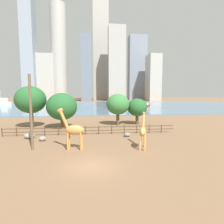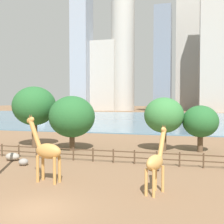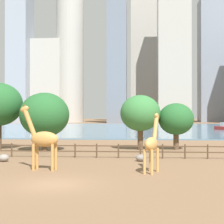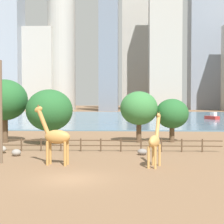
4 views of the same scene
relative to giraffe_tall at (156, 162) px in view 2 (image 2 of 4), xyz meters
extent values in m
plane|color=brown|center=(-5.79, 75.60, -1.98)|extent=(400.00, 400.00, 0.00)
cube|color=slate|center=(-5.79, 72.60, -1.88)|extent=(180.00, 86.00, 0.20)
cylinder|color=tan|center=(-0.07, 0.56, -1.14)|extent=(0.25, 0.25, 1.67)
cylinder|color=tan|center=(0.41, 0.38, -1.14)|extent=(0.25, 0.25, 1.67)
cylinder|color=tan|center=(-0.51, -0.66, -1.14)|extent=(0.25, 0.25, 1.67)
cylinder|color=tan|center=(-0.02, -0.83, -1.14)|extent=(0.25, 0.25, 1.67)
ellipsoid|color=tan|center=(-0.05, -0.14, -0.02)|extent=(1.32, 1.99, 0.97)
cylinder|color=tan|center=(0.29, 0.81, 1.04)|extent=(0.59, 0.96, 1.84)
ellipsoid|color=tan|center=(0.40, 1.11, 1.91)|extent=(0.52, 0.75, 0.57)
cone|color=brown|center=(0.33, 1.13, 2.19)|extent=(0.11, 0.11, 0.18)
cone|color=brown|center=(0.47, 1.08, 2.19)|extent=(0.11, 0.11, 0.18)
cylinder|color=#C18C47|center=(-8.41, 0.25, -1.03)|extent=(0.26, 0.26, 1.90)
cylinder|color=#C18C47|center=(-8.31, 0.83, -1.03)|extent=(0.26, 0.26, 1.90)
cylinder|color=#C18C47|center=(-6.96, -0.01, -1.03)|extent=(0.26, 0.26, 1.90)
cylinder|color=#C18C47|center=(-6.86, 0.57, -1.03)|extent=(0.26, 0.26, 1.90)
ellipsoid|color=#C18C47|center=(-7.63, 0.41, 0.25)|extent=(2.22, 1.19, 1.10)
cylinder|color=#C18C47|center=(-8.80, 0.61, 1.45)|extent=(1.16, 0.53, 2.07)
ellipsoid|color=#C18C47|center=(-9.20, 0.68, 2.42)|extent=(0.84, 0.47, 0.67)
cone|color=brown|center=(-9.21, 0.60, 2.74)|extent=(0.12, 0.12, 0.20)
cone|color=brown|center=(-9.18, 0.77, 2.74)|extent=(0.12, 0.12, 0.20)
ellipsoid|color=gray|center=(-12.29, 4.53, -1.67)|extent=(0.85, 0.83, 0.62)
ellipsoid|color=gray|center=(-14.47, 6.07, -1.60)|extent=(1.41, 1.01, 0.76)
ellipsoid|color=gray|center=(-0.69, 5.59, -1.69)|extent=(0.91, 0.78, 0.59)
cylinder|color=#4C3826|center=(-16.78, 7.60, -1.33)|extent=(0.14, 0.14, 1.30)
cylinder|color=#4C3826|center=(-14.77, 7.60, -1.33)|extent=(0.14, 0.14, 1.30)
cylinder|color=#4C3826|center=(-12.77, 7.60, -1.33)|extent=(0.14, 0.14, 1.30)
cylinder|color=#4C3826|center=(-10.76, 7.60, -1.33)|extent=(0.14, 0.14, 1.30)
cylinder|color=#4C3826|center=(-8.75, 7.60, -1.33)|extent=(0.14, 0.14, 1.30)
cylinder|color=#4C3826|center=(-6.74, 7.60, -1.33)|extent=(0.14, 0.14, 1.30)
cylinder|color=#4C3826|center=(-4.74, 7.60, -1.33)|extent=(0.14, 0.14, 1.30)
cylinder|color=#4C3826|center=(-2.73, 7.60, -1.33)|extent=(0.14, 0.14, 1.30)
cylinder|color=#4C3826|center=(-0.72, 7.60, -1.33)|extent=(0.14, 0.14, 1.30)
cylinder|color=#4C3826|center=(1.28, 7.60, -1.33)|extent=(0.14, 0.14, 1.30)
cylinder|color=#4C3826|center=(3.29, 7.60, -1.33)|extent=(0.14, 0.14, 1.30)
cube|color=#4C3826|center=(-5.79, 7.60, -0.87)|extent=(26.10, 0.08, 0.10)
cube|color=#4C3826|center=(-5.79, 7.60, -1.39)|extent=(26.10, 0.08, 0.10)
cylinder|color=brown|center=(-16.80, 14.18, -0.50)|extent=(0.69, 0.69, 2.96)
ellipsoid|color=#26602D|center=(-16.80, 14.18, 3.17)|extent=(5.46, 5.46, 4.91)
cylinder|color=brown|center=(-0.68, 15.07, -0.81)|extent=(0.62, 0.62, 2.34)
ellipsoid|color=#387A3D|center=(-0.68, 15.07, 2.17)|extent=(4.53, 4.53, 4.08)
cylinder|color=brown|center=(3.36, 15.53, -1.04)|extent=(0.61, 0.61, 1.88)
ellipsoid|color=#26602D|center=(3.36, 15.53, 1.50)|extent=(4.00, 4.00, 3.60)
cylinder|color=brown|center=(-11.05, 12.70, -1.07)|extent=(0.62, 0.62, 1.81)
ellipsoid|color=#26602D|center=(-11.05, 12.70, 1.97)|extent=(5.35, 5.35, 4.81)
cube|color=silver|center=(-51.87, 76.48, -0.90)|extent=(9.30, 5.30, 1.76)
cube|color=silver|center=(-50.81, 76.75, 1.03)|extent=(3.60, 2.84, 2.11)
cylinder|color=silver|center=(-52.30, 76.36, 3.05)|extent=(0.15, 0.15, 6.15)
cube|color=slate|center=(-10.46, 132.90, 25.18)|extent=(8.62, 13.08, 54.32)
cube|color=#ADA89E|center=(2.86, 158.61, 46.05)|extent=(14.88, 15.30, 96.06)
cube|color=#939EAD|center=(-57.16, 135.82, 49.87)|extent=(9.77, 12.87, 103.71)
cube|color=#B7B2A8|center=(-46.40, 141.83, 18.12)|extent=(17.00, 12.06, 40.20)
cylinder|color=#B7B2A8|center=(-34.37, 142.83, 39.29)|extent=(13.59, 13.59, 82.54)
cube|color=#ADA89E|center=(15.13, 131.84, 29.13)|extent=(14.36, 10.61, 62.21)
camera|label=1|loc=(-5.64, -18.94, 4.25)|focal=28.00mm
camera|label=2|loc=(1.83, -17.54, 3.85)|focal=45.00mm
camera|label=3|loc=(-0.94, -23.74, 2.04)|focal=55.00mm
camera|label=4|loc=(-2.16, -26.36, 3.19)|focal=55.00mm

